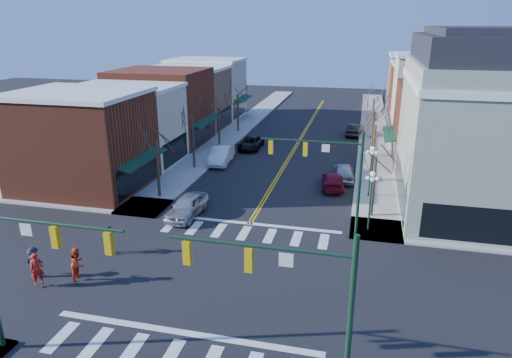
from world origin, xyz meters
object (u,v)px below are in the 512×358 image
Objects in this scene: car_left_near at (187,206)px; pedestrian_dark_a at (110,239)px; lamppost_midblock at (371,163)px; car_right_mid at (343,172)px; pedestrian_dark_b at (34,261)px; car_left_mid at (221,155)px; pedestrian_red_b at (78,264)px; car_right_far at (355,130)px; victorian_corner at (494,124)px; lamppost_corner at (371,191)px; car_left_far at (251,143)px; car_right_near at (333,180)px; pedestrian_red_a at (37,269)px.

pedestrian_dark_a is (-2.50, -6.43, 0.20)m from car_left_near.
lamppost_midblock reaches higher than car_right_mid.
car_left_mid is at bearing -90.15° from pedestrian_dark_b.
car_left_mid is 23.14m from pedestrian_red_b.
car_right_far is (12.80, 15.18, -0.10)m from car_left_mid.
victorian_corner reaches higher than lamppost_corner.
car_left_far is 29.27m from pedestrian_red_b.
car_left_mid is at bearing -26.87° from car_right_near.
car_left_near is (-21.30, -6.50, -5.86)m from victorian_corner.
car_left_near is 2.78× the size of pedestrian_dark_a.
victorian_corner reaches higher than car_right_mid.
lamppost_corner is 18.69m from pedestrian_red_b.
car_right_mid reaches higher than car_right_far.
lamppost_corner reaches higher than car_right_near.
car_right_near is 2.74× the size of pedestrian_dark_a.
pedestrian_dark_b is at bearing -150.25° from lamppost_corner.
pedestrian_red_a reaches higher than car_left_near.
car_left_near is at bearing -109.05° from pedestrian_dark_b.
car_right_mid is at bearing 102.57° from pedestrian_dark_a.
pedestrian_red_a is at bearing -63.17° from pedestrian_dark_a.
car_left_far is (1.60, 6.04, -0.17)m from car_left_mid.
car_right_mid is (0.77, 2.36, 0.10)m from car_right_near.
lamppost_corner is 20.75m from pedestrian_red_a.
pedestrian_red_a is at bearing -134.30° from lamppost_midblock.
lamppost_corner is 19.56m from car_left_mid.
pedestrian_dark_b reaches higher than car_right_near.
lamppost_corner is 17.09m from pedestrian_dark_a.
car_right_far is at bearing 23.65° from pedestrian_red_a.
car_right_near is (-11.33, 2.16, -5.99)m from victorian_corner.
lamppost_corner is at bearing -65.67° from pedestrian_red_b.
pedestrian_red_b is (-2.50, -29.16, 0.44)m from car_left_far.
pedestrian_red_b reaches higher than car_right_near.
car_right_far is at bearing 45.32° from car_left_mid.
pedestrian_red_b is (-13.70, -38.30, 0.37)m from car_right_far.
victorian_corner is 8.47× the size of pedestrian_dark_b.
lamppost_corner is 1.00× the size of lamppost_midblock.
car_right_near is at bearing -43.29° from pedestrian_red_b.
pedestrian_dark_b is at bearing -103.34° from car_left_mid.
pedestrian_dark_b reaches higher than car_left_mid.
car_left_far is at bearing 37.05° from pedestrian_red_a.
car_right_near is 24.12m from pedestrian_red_a.
lamppost_midblock is (-8.30, 0.50, -3.70)m from victorian_corner.
car_left_near is 0.97× the size of car_left_far.
car_left_far is 1.07× the size of car_right_far.
pedestrian_dark_b is (-0.87, 0.85, -0.08)m from pedestrian_red_a.
pedestrian_dark_b is at bearing 74.36° from car_right_far.
pedestrian_red_a is 4.69m from pedestrian_dark_a.
lamppost_corner is 9.01m from car_right_near.
victorian_corner is 3.29× the size of lamppost_corner.
pedestrian_dark_b is at bearing 83.32° from pedestrian_red_b.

